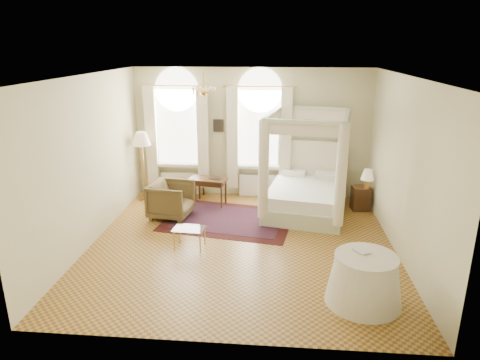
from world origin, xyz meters
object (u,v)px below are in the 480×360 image
object	(u,v)px
armchair	(171,200)
coffee_table	(189,230)
floor_lamp	(142,142)
stool	(196,182)
canopy_bed	(306,191)
nightstand	(360,198)
side_table	(364,280)
writing_desk	(208,182)

from	to	relation	value
armchair	coffee_table	world-z (taller)	armchair
floor_lamp	armchair	bearing A→B (deg)	-48.43
stool	coffee_table	world-z (taller)	stool
canopy_bed	coffee_table	world-z (taller)	canopy_bed
coffee_table	floor_lamp	distance (m)	3.31
canopy_bed	nightstand	xyz separation A→B (m)	(1.34, 0.35, -0.25)
nightstand	coffee_table	xyz separation A→B (m)	(-3.71, -2.38, 0.08)
coffee_table	floor_lamp	world-z (taller)	floor_lamp
nightstand	stool	size ratio (longest dim) A/B	1.20
nightstand	side_table	bearing A→B (deg)	-99.32
nightstand	floor_lamp	world-z (taller)	floor_lamp
writing_desk	stool	bearing A→B (deg)	126.54
writing_desk	side_table	distance (m)	5.03
nightstand	writing_desk	world-z (taller)	writing_desk
coffee_table	nightstand	bearing A→B (deg)	32.65
armchair	side_table	size ratio (longest dim) A/B	0.78
canopy_bed	armchair	bearing A→B (deg)	-170.76
coffee_table	floor_lamp	size ratio (longest dim) A/B	0.36
nightstand	side_table	size ratio (longest dim) A/B	0.50
side_table	stool	bearing A→B (deg)	127.46
writing_desk	side_table	world-z (taller)	side_table
writing_desk	coffee_table	distance (m)	2.38
stool	floor_lamp	distance (m)	1.71
floor_lamp	canopy_bed	bearing A→B (deg)	-8.14
canopy_bed	writing_desk	xyz separation A→B (m)	(-2.38, 0.35, 0.04)
armchair	stool	bearing A→B (deg)	-3.50
coffee_table	side_table	xyz separation A→B (m)	(3.05, -1.61, 0.02)
canopy_bed	coffee_table	bearing A→B (deg)	-139.38
side_table	canopy_bed	bearing A→B (deg)	100.71
floor_lamp	side_table	world-z (taller)	floor_lamp
armchair	floor_lamp	xyz separation A→B (m)	(-0.96, 1.08, 1.09)
nightstand	writing_desk	distance (m)	3.73
canopy_bed	side_table	world-z (taller)	canopy_bed
armchair	coffee_table	distance (m)	1.69
nightstand	floor_lamp	bearing A→B (deg)	177.52
writing_desk	floor_lamp	distance (m)	1.93
writing_desk	coffee_table	bearing A→B (deg)	-89.71
nightstand	floor_lamp	distance (m)	5.54
canopy_bed	stool	distance (m)	2.94
writing_desk	stool	size ratio (longest dim) A/B	2.03
armchair	floor_lamp	distance (m)	1.82
writing_desk	canopy_bed	bearing A→B (deg)	-8.27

